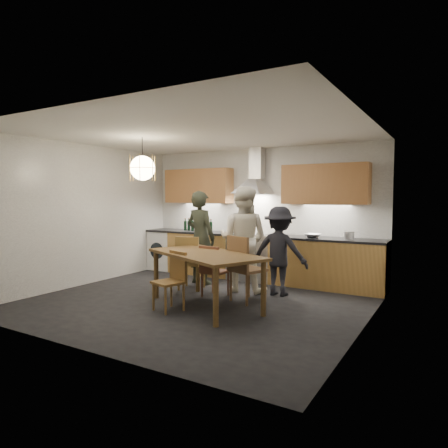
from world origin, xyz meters
The scene contains 17 objects.
ground centered at (0.00, 0.00, 0.00)m, with size 5.00×5.00×0.00m, color black.
room_shell centered at (0.00, 0.00, 1.71)m, with size 5.02×4.52×2.61m.
counter_run centered at (0.02, 1.95, 0.45)m, with size 5.00×0.62×0.90m.
range_stove centered at (0.00, 1.94, 0.44)m, with size 0.90×0.60×0.92m.
wall_fixtures centered at (0.00, 2.07, 1.87)m, with size 4.30×0.54×1.10m.
pendant_lamp centered at (-1.00, -0.10, 2.10)m, with size 0.43×0.43×0.70m.
dining_table centered at (0.26, -0.16, 0.71)m, with size 2.13×1.66×0.80m.
chair_back_left centered at (-0.55, 0.57, 0.54)m, with size 0.51×0.51×0.95m.
chair_back_mid centered at (0.06, 0.35, 0.48)m, with size 0.40×0.40×0.84m.
chair_back_right centered at (0.64, 0.32, 0.59)m, with size 0.61×0.61×1.04m.
chair_front centered at (-0.06, -0.54, 0.48)m, with size 0.48×0.48×0.85m.
person_left centered at (-0.68, 1.12, 0.87)m, with size 0.63×0.42×1.74m, color black.
person_mid centered at (0.28, 1.00, 0.90)m, with size 0.88×0.69×1.81m, color #EEE5CF.
person_right centered at (0.94, 1.04, 0.74)m, with size 0.95×0.55×1.47m, color black.
mixing_bowl centered at (1.23, 1.87, 0.94)m, with size 0.30×0.30×0.07m, color silver.
stock_pot centered at (1.85, 1.93, 0.96)m, with size 0.18×0.18×0.12m, color #BBBBBF.
wine_bottles centered at (-1.31, 1.95, 1.03)m, with size 0.72×0.06×0.27m.
Camera 1 is at (3.46, -5.07, 1.64)m, focal length 32.00 mm.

